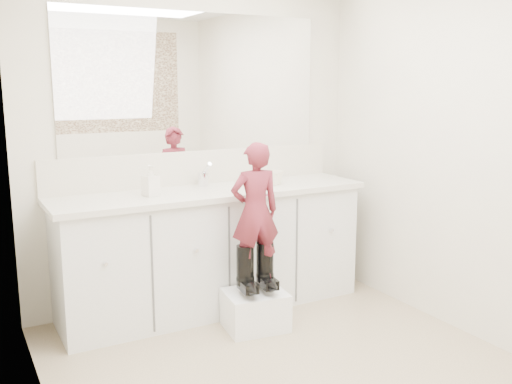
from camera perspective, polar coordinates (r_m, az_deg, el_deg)
floor at (r=3.37m, az=4.88°, el=-18.30°), size 3.00×3.00×0.00m
wall_back at (r=4.29m, az=-6.03°, el=4.94°), size 2.60×0.00×2.60m
wall_left at (r=2.50m, az=-20.31°, el=0.10°), size 0.00×3.00×3.00m
wall_right at (r=3.85m, az=21.56°, el=3.56°), size 0.00×3.00×3.00m
vanity_cabinet at (r=4.19m, az=-4.36°, el=-5.98°), size 2.20×0.55×0.85m
countertop at (r=4.08m, az=-4.36°, el=-0.04°), size 2.28×0.58×0.04m
backsplash at (r=4.30m, az=-5.90°, el=2.47°), size 2.28×0.03×0.25m
mirror at (r=4.26m, az=-6.09°, el=10.82°), size 2.00×0.02×1.00m
faucet at (r=4.21m, az=-5.30°, el=1.27°), size 0.08×0.08×0.10m
cup at (r=4.25m, az=2.03°, el=1.44°), size 0.13×0.13×0.11m
soap_bottle at (r=3.88m, az=-10.50°, el=1.12°), size 0.11×0.12×0.21m
step_stool at (r=3.93m, az=-0.09°, el=-11.72°), size 0.44×0.38×0.26m
boot_left at (r=3.80m, az=-1.09°, el=-7.81°), size 0.15×0.24×0.33m
boot_right at (r=3.86m, az=0.90°, el=-7.47°), size 0.15×0.24×0.33m
toddler at (r=3.72m, az=-0.09°, el=-1.96°), size 0.36×0.26×0.91m
toothbrush at (r=3.74m, az=0.85°, el=-0.43°), size 0.14×0.03×0.06m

